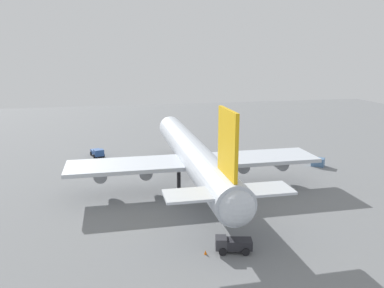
% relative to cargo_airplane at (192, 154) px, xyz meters
% --- Properties ---
extents(ground_plane, '(237.16, 237.16, 0.00)m').
position_rel_cargo_airplane_xyz_m(ground_plane, '(0.32, 0.00, -6.23)').
color(ground_plane, slate).
extents(cargo_airplane, '(59.29, 46.87, 18.20)m').
position_rel_cargo_airplane_xyz_m(cargo_airplane, '(0.00, 0.00, 0.00)').
color(cargo_airplane, silver).
rests_on(cargo_airplane, ground_plane).
extents(cargo_loader, '(3.02, 5.01, 2.06)m').
position_rel_cargo_airplane_xyz_m(cargo_loader, '(-26.50, 0.27, -5.10)').
color(cargo_loader, '#333338').
rests_on(cargo_loader, ground_plane).
extents(fuel_truck, '(5.40, 3.71, 2.00)m').
position_rel_cargo_airplane_xyz_m(fuel_truck, '(25.65, 18.72, -5.20)').
color(fuel_truck, '#2D5193').
rests_on(fuel_truck, ground_plane).
extents(cargo_container_fore, '(3.38, 3.47, 1.85)m').
position_rel_cargo_airplane_xyz_m(cargo_container_fore, '(6.62, -30.76, -5.31)').
color(cargo_container_fore, '#4C729E').
rests_on(cargo_container_fore, ground_plane).
extents(safety_cone_nose, '(0.58, 0.58, 0.83)m').
position_rel_cargo_airplane_xyz_m(safety_cone_nose, '(27.00, -2.54, -5.81)').
color(safety_cone_nose, orange).
rests_on(safety_cone_nose, ground_plane).
extents(safety_cone_tail, '(0.39, 0.39, 0.56)m').
position_rel_cargo_airplane_xyz_m(safety_cone_tail, '(-26.36, 3.91, -5.95)').
color(safety_cone_tail, orange).
rests_on(safety_cone_tail, ground_plane).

